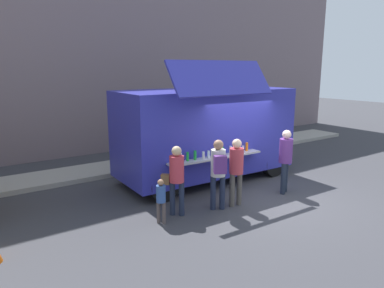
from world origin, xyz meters
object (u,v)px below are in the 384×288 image
Objects in this scene: food_truck_main at (206,131)px; customer_rear_waiting at (176,175)px; customer_mid_with_backpack at (218,168)px; customer_front_ordering at (236,166)px; customer_extra_browsing at (286,156)px; trash_bin at (250,139)px; child_near_queue at (161,197)px.

food_truck_main reaches higher than customer_rear_waiting.
customer_mid_with_backpack is (-1.28, -2.19, -0.46)m from food_truck_main.
food_truck_main reaches higher than customer_front_ordering.
customer_front_ordering is 0.97× the size of customer_extra_browsing.
trash_bin is at bearing -42.78° from customer_front_ordering.
child_near_queue is at bearing 90.66° from customer_front_ordering.
customer_front_ordering is at bearing -40.31° from child_near_queue.
customer_rear_waiting is at bearing -146.99° from trash_bin.
food_truck_main is at bearing -0.32° from child_near_queue.
customer_mid_with_backpack is (-0.56, 0.02, 0.04)m from customer_front_ordering.
food_truck_main is 2.58m from customer_mid_with_backpack.
trash_bin is 0.50× the size of customer_mid_with_backpack.
trash_bin is at bearing -4.45° from child_near_queue.
child_near_queue is at bearing -147.82° from trash_bin.
food_truck_main is 3.64m from child_near_queue.
food_truck_main is at bearing -5.99° from customer_rear_waiting.
customer_extra_browsing reaches higher than trash_bin.
customer_rear_waiting is 0.69m from child_near_queue.
customer_extra_browsing is at bearing -52.20° from customer_rear_waiting.
customer_mid_with_backpack is at bearing -118.98° from food_truck_main.
food_truck_main is at bearing -13.68° from customer_front_ordering.
customer_extra_browsing is 1.72× the size of child_near_queue.
customer_front_ordering is (-0.72, -2.22, -0.51)m from food_truck_main.
customer_rear_waiting reaches higher than child_near_queue.
customer_mid_with_backpack is at bearing -140.34° from trash_bin.
child_near_queue is (-7.00, -4.40, 0.18)m from trash_bin.
customer_front_ordering is 1.61m from customer_rear_waiting.
customer_extra_browsing is at bearing -64.21° from food_truck_main.
customer_extra_browsing is at bearing -39.63° from child_near_queue.
customer_rear_waiting is at bearing 82.13° from customer_front_ordering.
customer_extra_browsing is (2.32, -0.09, -0.01)m from customer_mid_with_backpack.
child_near_queue is (-3.87, 0.20, -0.45)m from customer_extra_browsing.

